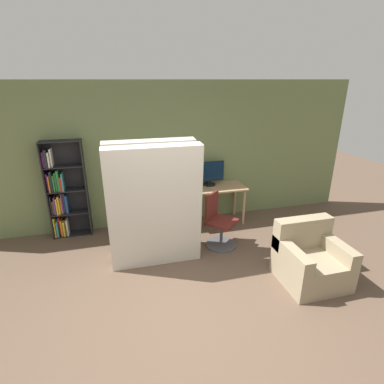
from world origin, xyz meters
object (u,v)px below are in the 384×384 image
at_px(office_chair, 219,225).
at_px(mattress_far, 152,199).
at_px(monitor, 209,173).
at_px(mattress_near, 155,208).
at_px(armchair, 310,259).
at_px(bookshelf, 63,193).

relative_size(office_chair, mattress_far, 0.49).
distance_m(monitor, mattress_near, 1.83).
bearing_deg(monitor, armchair, -70.92).
bearing_deg(mattress_far, armchair, -32.53).
xyz_separation_m(mattress_near, mattress_far, (0.00, 0.38, -0.00)).
xyz_separation_m(mattress_far, armchair, (2.03, -1.29, -0.62)).
bearing_deg(monitor, bookshelf, 179.19).
distance_m(monitor, armchair, 2.48).
xyz_separation_m(monitor, office_chair, (-0.15, -1.03, -0.61)).
xyz_separation_m(office_chair, armchair, (0.93, -1.22, -0.06)).
height_order(monitor, bookshelf, bookshelf).
height_order(office_chair, mattress_far, mattress_far).
bearing_deg(office_chair, bookshelf, 157.26).
distance_m(office_chair, bookshelf, 2.80).
distance_m(monitor, office_chair, 1.21).
bearing_deg(bookshelf, monitor, -0.81).
relative_size(monitor, armchair, 0.69).
bearing_deg(office_chair, armchair, -52.76).
bearing_deg(monitor, office_chair, -98.31).
bearing_deg(mattress_far, office_chair, -3.76).
height_order(office_chair, armchair, office_chair).
relative_size(office_chair, bookshelf, 0.53).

